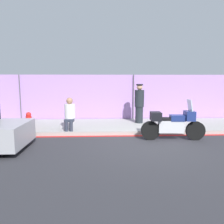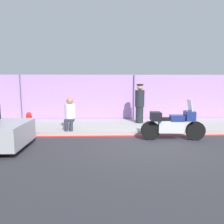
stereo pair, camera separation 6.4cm
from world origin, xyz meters
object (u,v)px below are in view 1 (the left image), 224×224
person_seated_on_curb (70,112)px  fire_hydrant (29,121)px  motorcycle (172,124)px  officer_standing (139,103)px

person_seated_on_curb → fire_hydrant: size_ratio=1.83×
motorcycle → officer_standing: size_ratio=1.27×
motorcycle → officer_standing: bearing=111.0°
motorcycle → person_seated_on_curb: bearing=166.2°
motorcycle → fire_hydrant: size_ratio=3.26×
officer_standing → fire_hydrant: 4.94m
motorcycle → person_seated_on_curb: size_ratio=1.78×
fire_hydrant → person_seated_on_curb: bearing=-4.1°
officer_standing → motorcycle: bearing=-72.3°
officer_standing → person_seated_on_curb: 3.34m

